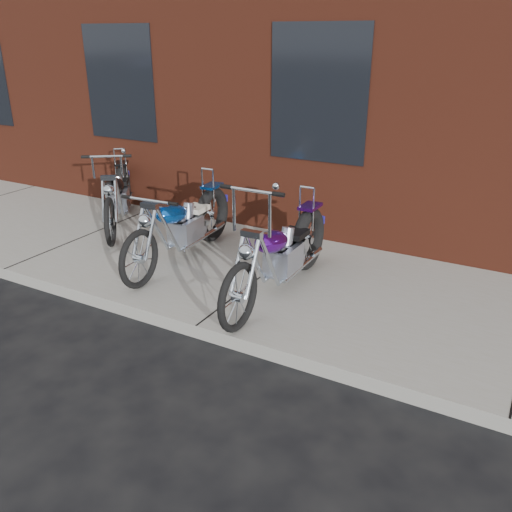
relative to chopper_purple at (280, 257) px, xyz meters
The scene contains 5 objects.
ground 1.33m from the chopper_purple, 110.20° to the right, with size 120.00×120.00×0.00m, color black.
sidewalk 0.77m from the chopper_purple, 136.37° to the left, with size 22.00×3.00×0.15m, color #9D9C98.
chopper_purple is the anchor object (origin of this frame).
chopper_blue 1.60m from the chopper_purple, behind, with size 0.61×2.49×1.08m.
chopper_third 3.44m from the chopper_purple, 163.93° to the left, with size 1.51×2.06×1.24m.
Camera 1 is at (2.93, -3.98, 2.96)m, focal length 38.00 mm.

